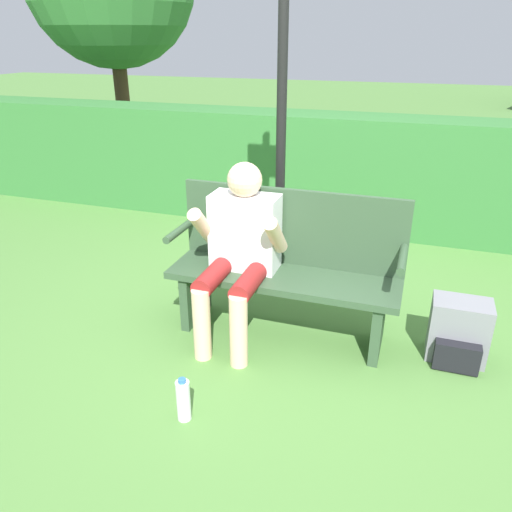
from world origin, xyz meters
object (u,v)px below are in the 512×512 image
at_px(park_bench, 286,266).
at_px(signpost, 281,103).
at_px(person_seated, 240,245).
at_px(backpack, 458,333).
at_px(water_bottle, 183,400).

relative_size(park_bench, signpost, 0.60).
height_order(person_seated, backpack, person_seated).
height_order(park_bench, backpack, park_bench).
relative_size(backpack, signpost, 0.16).
height_order(park_bench, person_seated, person_seated).
relative_size(park_bench, person_seated, 1.31).
distance_m(person_seated, backpack, 1.46).
height_order(person_seated, signpost, signpost).
xyz_separation_m(water_bottle, signpost, (0.06, 1.56, 1.31)).
height_order(backpack, water_bottle, backpack).
distance_m(park_bench, signpost, 1.12).
height_order(water_bottle, signpost, signpost).
distance_m(park_bench, water_bottle, 1.12).
bearing_deg(park_bench, backpack, -0.04).
xyz_separation_m(park_bench, backpack, (1.11, -0.00, -0.28)).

